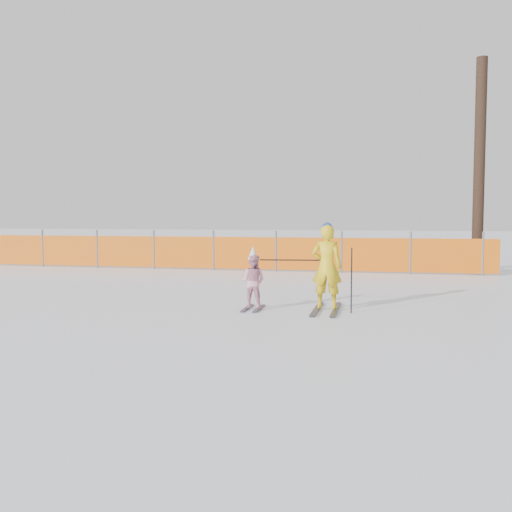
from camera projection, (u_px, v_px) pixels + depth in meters
The scene contains 6 objects.
ground at pixel (250, 318), 9.53m from camera, with size 120.00×120.00×0.00m, color white.
adult at pixel (327, 267), 10.21m from camera, with size 0.58×1.57×1.58m.
child at pixel (253, 280), 10.36m from camera, with size 0.52×0.84×1.15m.
ski_poles at pixel (321, 270), 10.10m from camera, with size 1.66×0.21×1.15m.
safety_fence at pixel (220, 252), 17.90m from camera, with size 16.49×0.06×1.25m.
tree_trunks at pixel (499, 169), 18.08m from camera, with size 3.08×2.43×6.58m.
Camera 1 is at (2.10, -9.19, 1.69)m, focal length 40.00 mm.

